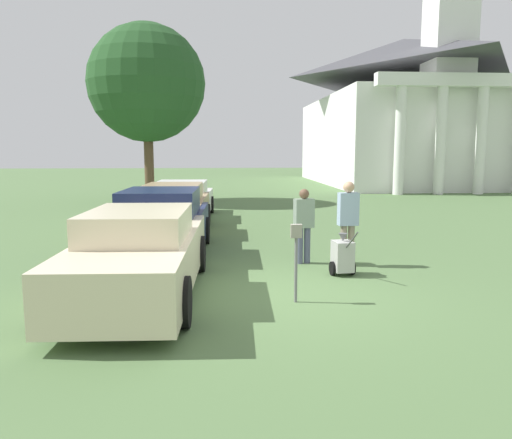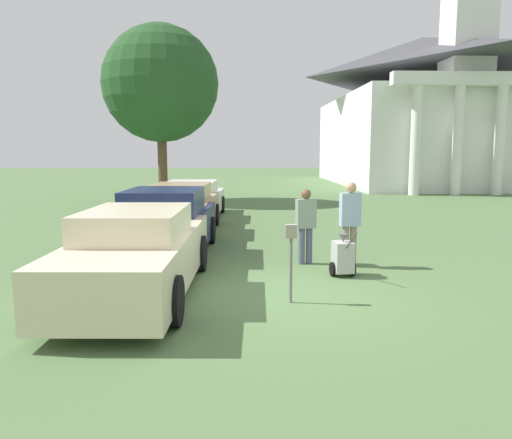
# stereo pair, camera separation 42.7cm
# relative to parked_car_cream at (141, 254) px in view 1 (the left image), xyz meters

# --- Properties ---
(ground_plane) EXTENTS (120.00, 120.00, 0.00)m
(ground_plane) POSITION_rel_parked_car_cream_xyz_m (2.52, -0.24, -0.72)
(ground_plane) COLOR #517042
(parked_car_cream) EXTENTS (2.08, 5.33, 1.50)m
(parked_car_cream) POSITION_rel_parked_car_cream_xyz_m (0.00, 0.00, 0.00)
(parked_car_cream) COLOR beige
(parked_car_cream) RESTS_ON ground_plane
(parked_car_navy) EXTENTS (2.15, 5.07, 1.58)m
(parked_car_navy) POSITION_rel_parked_car_cream_xyz_m (-0.00, 3.14, 0.02)
(parked_car_navy) COLOR #19234C
(parked_car_navy) RESTS_ON ground_plane
(parked_car_tan) EXTENTS (2.07, 5.01, 1.49)m
(parked_car_tan) POSITION_rel_parked_car_cream_xyz_m (0.00, 6.35, -0.01)
(parked_car_tan) COLOR tan
(parked_car_tan) RESTS_ON ground_plane
(parked_car_white) EXTENTS (2.23, 5.31, 1.37)m
(parked_car_white) POSITION_rel_parked_car_cream_xyz_m (-0.00, 9.60, -0.07)
(parked_car_white) COLOR silver
(parked_car_white) RESTS_ON ground_plane
(parking_meter) EXTENTS (0.18, 0.09, 1.29)m
(parking_meter) POSITION_rel_parked_car_cream_xyz_m (2.57, -0.58, 0.19)
(parking_meter) COLOR slate
(parking_meter) RESTS_ON ground_plane
(person_worker) EXTENTS (0.45, 0.30, 1.64)m
(person_worker) POSITION_rel_parked_car_cream_xyz_m (3.17, 2.21, 0.22)
(person_worker) COLOR #515670
(person_worker) RESTS_ON ground_plane
(person_supervisor) EXTENTS (0.44, 0.26, 1.82)m
(person_supervisor) POSITION_rel_parked_car_cream_xyz_m (4.07, 1.91, 0.33)
(person_supervisor) COLOR gray
(person_supervisor) RESTS_ON ground_plane
(equipment_cart) EXTENTS (0.50, 1.00, 1.00)m
(equipment_cart) POSITION_rel_parked_car_cream_xyz_m (3.78, 1.12, -0.33)
(equipment_cart) COLOR #B2B2AD
(equipment_cart) RESTS_ON ground_plane
(church) EXTENTS (11.80, 18.77, 20.64)m
(church) POSITION_rel_parked_car_cream_xyz_m (14.73, 27.62, 4.64)
(church) COLOR white
(church) RESTS_ON ground_plane
(shade_tree) EXTENTS (5.40, 5.40, 8.22)m
(shade_tree) POSITION_rel_parked_car_cream_xyz_m (-1.95, 15.52, 4.79)
(shade_tree) COLOR brown
(shade_tree) RESTS_ON ground_plane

